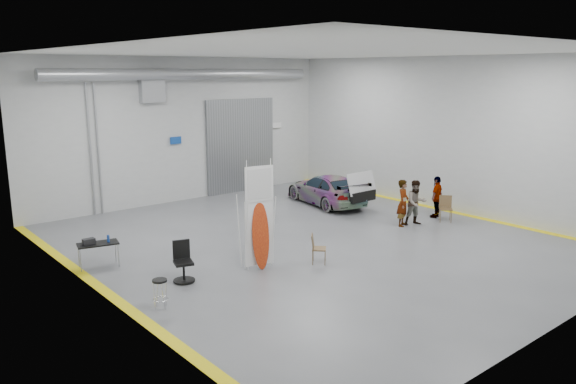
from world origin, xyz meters
TOP-DOWN VIEW (x-y plane):
  - ground at (0.00, 0.00)m, footprint 16.00×16.00m
  - room_shell at (0.24, 2.22)m, footprint 14.02×16.18m
  - sedan_car at (3.98, 3.52)m, footprint 2.47×4.48m
  - person_a at (3.76, -0.66)m, footprint 0.72×0.62m
  - person_b at (4.23, -0.86)m, footprint 0.97×0.88m
  - person_c at (5.67, -0.72)m, footprint 0.99×0.62m
  - surfboard_display at (-2.78, -0.95)m, footprint 0.87×0.36m
  - folding_chair_near at (-1.27, -1.67)m, footprint 0.57×0.64m
  - folding_chair_far at (5.42, -1.29)m, footprint 0.62×0.71m
  - shop_stool at (-6.24, -1.60)m, footprint 0.36×0.36m
  - work_table at (-6.31, 2.10)m, footprint 1.20×0.79m
  - office_chair at (-4.99, -0.41)m, footprint 0.59×0.62m
  - trunk_lid at (3.98, 1.65)m, footprint 1.43×0.87m

SIDE VIEW (x-z plane):
  - ground at x=0.00m, z-range 0.00..0.00m
  - folding_chair_near at x=-1.27m, z-range -0.16..0.70m
  - folding_chair_far at x=5.42m, z-range -0.18..0.77m
  - shop_stool at x=-6.24m, z-range 0.00..0.71m
  - office_chair at x=-4.99m, z-range -0.06..1.00m
  - sedan_car at x=3.98m, z-range 0.00..1.23m
  - work_table at x=-6.31m, z-range 0.24..1.15m
  - person_c at x=5.67m, z-range 0.00..1.59m
  - person_b at x=4.23m, z-range 0.00..1.63m
  - person_a at x=3.76m, z-range 0.00..1.68m
  - trunk_lid at x=3.98m, z-range 1.23..1.27m
  - surfboard_display at x=-2.78m, z-range -0.29..2.80m
  - room_shell at x=0.24m, z-range 1.07..7.08m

